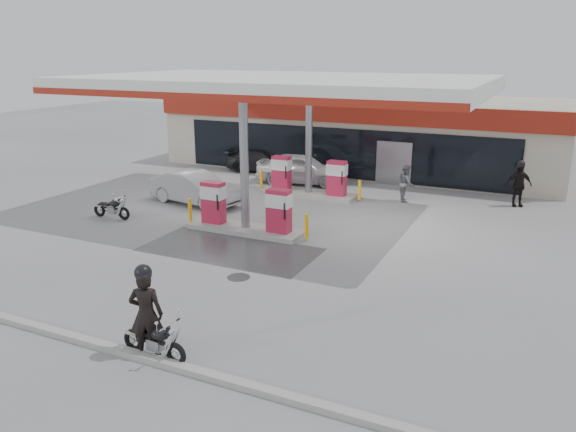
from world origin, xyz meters
name	(u,v)px	position (x,y,z in m)	size (l,w,h in m)	color
ground	(218,248)	(0.00, 0.00, 0.00)	(90.00, 90.00, 0.00)	gray
wet_patch	(230,250)	(0.50, 0.00, 0.00)	(6.00, 3.00, 0.00)	#4C4C4F
drain_cover	(239,277)	(2.00, -2.00, 0.00)	(0.70, 0.70, 0.01)	#38383A
kerb	(61,334)	(0.00, -7.00, 0.07)	(28.00, 0.25, 0.15)	gray
store_building	(362,132)	(0.01, 15.94, 2.01)	(22.00, 8.22, 4.00)	beige
canopy	(280,85)	(0.00, 5.00, 5.27)	(16.00, 10.02, 5.51)	silver
pump_island_near	(245,213)	(0.00, 2.00, 0.71)	(5.14, 1.30, 1.78)	#9E9E99
pump_island_far	(308,181)	(0.00, 8.00, 0.71)	(5.14, 1.30, 1.78)	#9E9E99
main_motorcycle	(155,342)	(2.66, -6.80, 0.40)	(1.77, 0.68, 0.91)	black
biker_main	(146,314)	(2.47, -6.79, 1.03)	(0.75, 0.49, 2.05)	black
parked_motorcycle	(112,209)	(-5.77, 1.21, 0.40)	(1.78, 0.68, 0.91)	black
sedan_white	(301,169)	(-1.35, 10.20, 0.78)	(1.84, 4.56, 1.55)	silver
attendant	(406,183)	(4.36, 9.00, 0.83)	(0.81, 0.63, 1.66)	slate
hatchback_silver	(195,188)	(-4.01, 4.56, 0.72)	(1.52, 4.37, 1.44)	#999CA0
parked_car_left	(263,161)	(-4.50, 12.00, 0.61)	(1.70, 4.19, 1.22)	black
biker_walking	(519,185)	(9.00, 10.20, 0.96)	(1.12, 0.47, 1.92)	black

